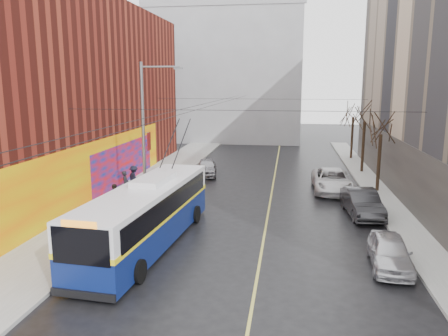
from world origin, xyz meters
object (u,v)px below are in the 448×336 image
Objects in this scene: tree_far at (354,109)px; pedestrian_c at (134,178)px; trolleybus at (147,214)px; pedestrian_a at (126,184)px; streetlight_pole at (146,131)px; parked_car_c at (332,181)px; pedestrian_b at (115,197)px; parked_car_b at (362,203)px; tree_near at (382,123)px; tree_mid at (365,113)px; parked_car_a at (390,252)px; following_car at (207,167)px.

tree_far is 24.20m from pedestrian_c.
trolleybus reaches higher than pedestrian_a.
streetlight_pole is 1.54× the size of parked_car_c.
pedestrian_b is 5.05m from pedestrian_c.
parked_car_b is at bearing -153.93° from pedestrian_c.
tree_near is 0.96× the size of tree_mid.
tree_far is at bearing 78.87° from parked_car_b.
streetlight_pole is 1.37× the size of tree_far.
pedestrian_a is at bearing -165.37° from tree_near.
trolleybus is 7.66× the size of pedestrian_b.
tree_near is at bearing 85.54° from parked_car_a.
parked_car_c is (-1.20, 5.80, 0.02)m from parked_car_b.
pedestrian_a reaches higher than parked_car_b.
parked_car_c is (-1.20, 13.25, 0.12)m from parked_car_a.
pedestrian_a is (-15.19, 1.52, 0.26)m from parked_car_b.
streetlight_pole reaches higher than following_car.
following_car is at bearing 2.06° from pedestrian_b.
trolleybus is 2.53× the size of parked_car_b.
pedestrian_b reaches higher than following_car.
tree_mid is at bearing -30.05° from pedestrian_b.
parked_car_b is 2.66× the size of pedestrian_a.
following_car is at bearing -166.92° from tree_mid.
parked_car_c is (9.81, 12.29, -0.77)m from trolleybus.
streetlight_pole is at bearing 112.61° from trolleybus.
tree_mid reaches higher than parked_car_b.
streetlight_pole reaches higher than pedestrian_a.
streetlight_pole is at bearing 161.03° from pedestrian_c.
parked_car_c is 3.24× the size of pedestrian_a.
tree_mid is 3.83× the size of pedestrian_c.
trolleybus is (-13.01, -26.49, -3.57)m from tree_far.
pedestrian_a is (-15.19, 8.96, 0.36)m from parked_car_a.
tree_near is 14.45m from following_car.
pedestrian_b is at bearing -156.41° from tree_near.
parked_car_b is 1.15× the size of following_car.
parked_car_b is 15.84m from pedestrian_c.
streetlight_pole is at bearing 174.55° from parked_car_b.
following_car is 9.30m from pedestrian_a.
following_car is (1.90, 9.92, -4.14)m from streetlight_pole.
tree_near is 14.26m from parked_car_a.
parked_car_c is (-3.20, -7.20, -4.44)m from tree_mid.
tree_far is 1.62× the size of parked_car_a.
streetlight_pole is at bearing -154.89° from parked_car_c.
tree_mid is 20.18m from pedestrian_c.
streetlight_pole is 25.09m from tree_far.
pedestrian_c is (-15.40, 11.14, 0.33)m from parked_car_a.
tree_far reaches higher than parked_car_c.
pedestrian_a is at bearing -163.76° from parked_car_c.
trolleybus is 2.08× the size of parked_car_c.
following_car is at bearing 133.11° from parked_car_b.
tree_mid is 1.15× the size of parked_car_c.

